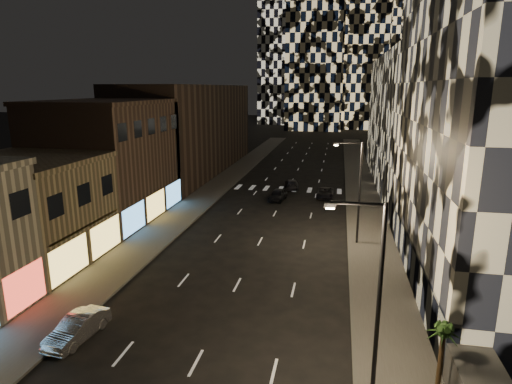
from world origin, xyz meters
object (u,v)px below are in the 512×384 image
at_px(streetlight_far, 357,185).
at_px(car_silver_parked, 77,328).
at_px(car_dark_midlane, 278,195).
at_px(car_dark_oncoming, 292,184).
at_px(streetlight_near, 374,289).
at_px(palm_tree, 443,336).
at_px(car_dark_rightlane, 325,193).

bearing_deg(streetlight_far, car_silver_parked, -130.30).
height_order(car_silver_parked, car_dark_midlane, car_dark_midlane).
bearing_deg(car_dark_oncoming, streetlight_near, 93.30).
height_order(streetlight_near, car_dark_midlane, streetlight_near).
relative_size(streetlight_near, palm_tree, 2.57).
xyz_separation_m(streetlight_far, car_silver_parked, (-15.45, -18.22, -4.67)).
bearing_deg(streetlight_far, streetlight_near, -90.00).
relative_size(car_dark_midlane, car_dark_oncoming, 0.91).
distance_m(car_silver_parked, car_dark_rightlane, 36.50).
distance_m(car_dark_oncoming, car_dark_rightlane, 6.22).
bearing_deg(car_dark_rightlane, streetlight_far, -78.04).
distance_m(car_silver_parked, palm_tree, 18.77).
bearing_deg(car_dark_oncoming, car_dark_midlane, 73.45).
xyz_separation_m(streetlight_far, car_dark_rightlane, (-3.14, 16.14, -4.73)).
xyz_separation_m(car_silver_parked, car_dark_oncoming, (7.60, 38.41, -0.02)).
bearing_deg(car_dark_rightlane, car_silver_parked, -108.76).
distance_m(streetlight_near, car_dark_rightlane, 36.58).
bearing_deg(palm_tree, car_dark_rightlane, 100.08).
xyz_separation_m(streetlight_near, car_dark_midlane, (-8.85, 33.72, -4.64)).
distance_m(streetlight_far, car_dark_oncoming, 22.16).
xyz_separation_m(car_dark_rightlane, palm_tree, (6.28, -35.36, 2.42)).
height_order(car_dark_midlane, car_dark_oncoming, car_dark_midlane).
bearing_deg(car_silver_parked, streetlight_near, 0.45).
relative_size(streetlight_far, palm_tree, 2.57).
bearing_deg(car_dark_oncoming, streetlight_far, 103.50).
bearing_deg(car_dark_midlane, streetlight_near, -67.41).
bearing_deg(streetlight_near, car_silver_parked, 173.44).
distance_m(streetlight_far, palm_tree, 19.61).
height_order(car_dark_oncoming, car_dark_rightlane, car_dark_oncoming).
height_order(streetlight_near, streetlight_far, same).
xyz_separation_m(car_dark_midlane, palm_tree, (12.00, -32.94, 2.33)).
distance_m(streetlight_far, car_dark_midlane, 16.98).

